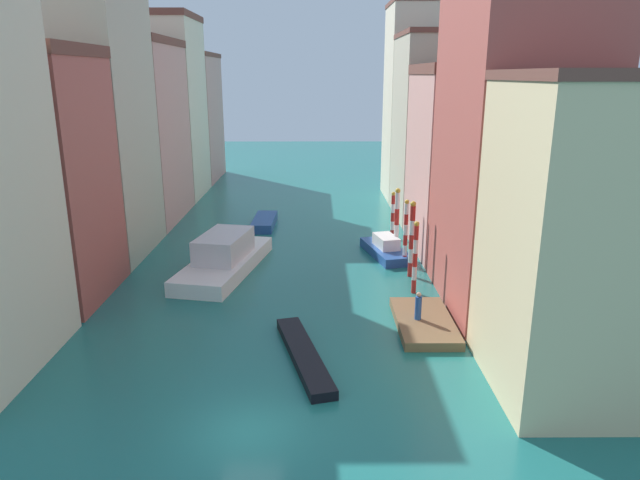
{
  "coord_description": "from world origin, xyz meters",
  "views": [
    {
      "loc": [
        2.66,
        -19.37,
        13.47
      ],
      "look_at": [
        2.92,
        21.87,
        1.5
      ],
      "focal_mm": 32.04,
      "sensor_mm": 36.0,
      "label": 1
    }
  ],
  "objects_px": {
    "mooring_pole_2": "(406,232)",
    "mooring_pole_3": "(397,222)",
    "motorboat_0": "(264,222)",
    "person_on_dock": "(418,307)",
    "motorboat_1": "(386,249)",
    "mooring_pole_0": "(415,257)",
    "waterfront_dock": "(424,322)",
    "mooring_pole_4": "(393,215)",
    "mooring_pole_1": "(412,238)",
    "vaporetto_white": "(225,257)",
    "gondola_black": "(304,355)"
  },
  "relations": [
    {
      "from": "motorboat_0",
      "to": "motorboat_1",
      "type": "bearing_deg",
      "value": -41.51
    },
    {
      "from": "mooring_pole_0",
      "to": "waterfront_dock",
      "type": "bearing_deg",
      "value": -92.87
    },
    {
      "from": "mooring_pole_1",
      "to": "motorboat_0",
      "type": "height_order",
      "value": "mooring_pole_1"
    },
    {
      "from": "waterfront_dock",
      "to": "vaporetto_white",
      "type": "distance_m",
      "value": 15.7
    },
    {
      "from": "vaporetto_white",
      "to": "mooring_pole_3",
      "type": "bearing_deg",
      "value": 14.97
    },
    {
      "from": "mooring_pole_1",
      "to": "vaporetto_white",
      "type": "distance_m",
      "value": 13.2
    },
    {
      "from": "waterfront_dock",
      "to": "vaporetto_white",
      "type": "relative_size",
      "value": 0.52
    },
    {
      "from": "mooring_pole_3",
      "to": "motorboat_0",
      "type": "bearing_deg",
      "value": 140.14
    },
    {
      "from": "person_on_dock",
      "to": "motorboat_1",
      "type": "distance_m",
      "value": 13.11
    },
    {
      "from": "mooring_pole_0",
      "to": "mooring_pole_2",
      "type": "bearing_deg",
      "value": 87.64
    },
    {
      "from": "gondola_black",
      "to": "motorboat_1",
      "type": "distance_m",
      "value": 17.79
    },
    {
      "from": "waterfront_dock",
      "to": "mooring_pole_2",
      "type": "distance_m",
      "value": 10.86
    },
    {
      "from": "mooring_pole_0",
      "to": "mooring_pole_4",
      "type": "xyz_separation_m",
      "value": [
        0.24,
        12.71,
        -0.34
      ]
    },
    {
      "from": "vaporetto_white",
      "to": "motorboat_0",
      "type": "distance_m",
      "value": 12.63
    },
    {
      "from": "mooring_pole_0",
      "to": "motorboat_0",
      "type": "relative_size",
      "value": 0.81
    },
    {
      "from": "waterfront_dock",
      "to": "motorboat_1",
      "type": "distance_m",
      "value": 12.98
    },
    {
      "from": "waterfront_dock",
      "to": "motorboat_0",
      "type": "relative_size",
      "value": 1.06
    },
    {
      "from": "person_on_dock",
      "to": "vaporetto_white",
      "type": "distance_m",
      "value": 15.46
    },
    {
      "from": "mooring_pole_2",
      "to": "motorboat_0",
      "type": "xyz_separation_m",
      "value": [
        -11.27,
        11.35,
        -2.11
      ]
    },
    {
      "from": "person_on_dock",
      "to": "mooring_pole_3",
      "type": "relative_size",
      "value": 0.3
    },
    {
      "from": "person_on_dock",
      "to": "mooring_pole_1",
      "type": "distance_m",
      "value": 8.56
    },
    {
      "from": "mooring_pole_3",
      "to": "vaporetto_white",
      "type": "height_order",
      "value": "mooring_pole_3"
    },
    {
      "from": "mooring_pole_3",
      "to": "motorboat_0",
      "type": "xyz_separation_m",
      "value": [
        -10.92,
        9.11,
        -2.32
      ]
    },
    {
      "from": "waterfront_dock",
      "to": "mooring_pole_4",
      "type": "xyz_separation_m",
      "value": [
        0.49,
        17.8,
        1.83
      ]
    },
    {
      "from": "person_on_dock",
      "to": "mooring_pole_3",
      "type": "distance_m",
      "value": 13.07
    },
    {
      "from": "waterfront_dock",
      "to": "mooring_pole_4",
      "type": "relative_size",
      "value": 1.52
    },
    {
      "from": "mooring_pole_2",
      "to": "mooring_pole_3",
      "type": "relative_size",
      "value": 0.93
    },
    {
      "from": "motorboat_0",
      "to": "person_on_dock",
      "type": "bearing_deg",
      "value": -64.8
    },
    {
      "from": "mooring_pole_2",
      "to": "person_on_dock",
      "type": "bearing_deg",
      "value": -94.64
    },
    {
      "from": "vaporetto_white",
      "to": "mooring_pole_4",
      "type": "bearing_deg",
      "value": 32.65
    },
    {
      "from": "mooring_pole_3",
      "to": "motorboat_1",
      "type": "xyz_separation_m",
      "value": [
        -0.74,
        0.11,
        -2.17
      ]
    },
    {
      "from": "mooring_pole_2",
      "to": "vaporetto_white",
      "type": "height_order",
      "value": "mooring_pole_2"
    },
    {
      "from": "waterfront_dock",
      "to": "mooring_pole_4",
      "type": "bearing_deg",
      "value": 88.41
    },
    {
      "from": "person_on_dock",
      "to": "gondola_black",
      "type": "xyz_separation_m",
      "value": [
        -6.21,
        -3.66,
        -1.0
      ]
    },
    {
      "from": "waterfront_dock",
      "to": "mooring_pole_2",
      "type": "relative_size",
      "value": 1.25
    },
    {
      "from": "motorboat_1",
      "to": "mooring_pole_0",
      "type": "bearing_deg",
      "value": -83.7
    },
    {
      "from": "mooring_pole_0",
      "to": "vaporetto_white",
      "type": "xyz_separation_m",
      "value": [
        -12.76,
        4.38,
        -1.4
      ]
    },
    {
      "from": "waterfront_dock",
      "to": "vaporetto_white",
      "type": "bearing_deg",
      "value": 142.87
    },
    {
      "from": "person_on_dock",
      "to": "motorboat_1",
      "type": "bearing_deg",
      "value": 90.98
    },
    {
      "from": "mooring_pole_1",
      "to": "gondola_black",
      "type": "distance_m",
      "value": 14.21
    },
    {
      "from": "waterfront_dock",
      "to": "gondola_black",
      "type": "bearing_deg",
      "value": -150.15
    },
    {
      "from": "motorboat_1",
      "to": "mooring_pole_2",
      "type": "bearing_deg",
      "value": -65.03
    },
    {
      "from": "waterfront_dock",
      "to": "motorboat_0",
      "type": "bearing_deg",
      "value": 116.16
    },
    {
      "from": "person_on_dock",
      "to": "mooring_pole_0",
      "type": "relative_size",
      "value": 0.33
    },
    {
      "from": "mooring_pole_2",
      "to": "mooring_pole_4",
      "type": "relative_size",
      "value": 1.21
    },
    {
      "from": "mooring_pole_2",
      "to": "mooring_pole_1",
      "type": "bearing_deg",
      "value": -88.83
    },
    {
      "from": "mooring_pole_4",
      "to": "mooring_pole_3",
      "type": "bearing_deg",
      "value": -94.18
    },
    {
      "from": "mooring_pole_0",
      "to": "motorboat_0",
      "type": "bearing_deg",
      "value": 123.2
    },
    {
      "from": "gondola_black",
      "to": "motorboat_1",
      "type": "bearing_deg",
      "value": 70.33
    },
    {
      "from": "person_on_dock",
      "to": "gondola_black",
      "type": "relative_size",
      "value": 0.2
    }
  ]
}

